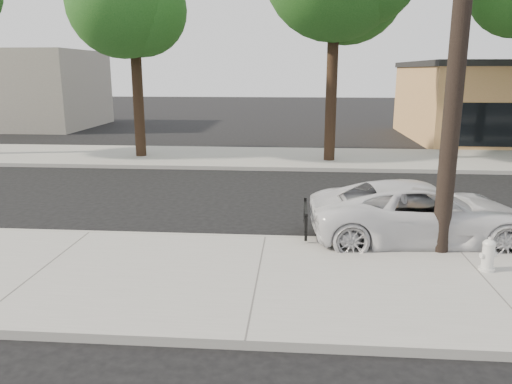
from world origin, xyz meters
TOP-DOWN VIEW (x-y plane):
  - ground at (0.00, 0.00)m, footprint 120.00×120.00m
  - near_sidewalk at (0.00, -4.30)m, footprint 90.00×4.40m
  - far_sidewalk at (0.00, 8.50)m, footprint 90.00×5.00m
  - curb_near at (0.00, -2.10)m, footprint 90.00×0.12m
  - utility_pole at (3.60, -2.70)m, footprint 1.40×0.34m
  - tree_b at (-5.81, 8.06)m, footprint 4.34×4.20m
  - police_cruiser at (3.41, -1.80)m, footprint 4.97×2.52m
  - fire_hydrant at (4.17, -3.70)m, footprint 0.32×0.29m

SIDE VIEW (x-z plane):
  - ground at x=0.00m, z-range 0.00..0.00m
  - near_sidewalk at x=0.00m, z-range 0.00..0.15m
  - far_sidewalk at x=0.00m, z-range 0.00..0.15m
  - curb_near at x=0.00m, z-range -0.01..0.15m
  - fire_hydrant at x=4.17m, z-range 0.14..0.73m
  - police_cruiser at x=3.41m, z-range 0.00..1.34m
  - utility_pole at x=3.60m, z-range 0.20..9.20m
  - tree_b at x=-5.81m, z-range 1.93..10.38m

